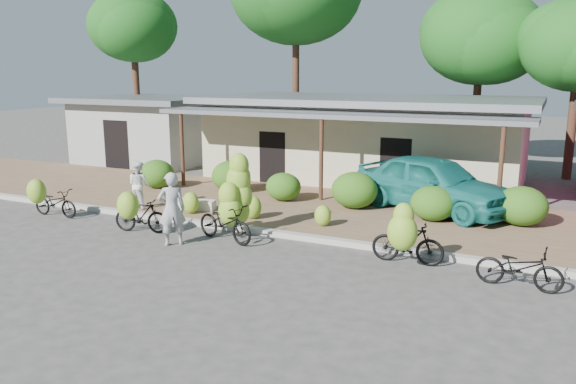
% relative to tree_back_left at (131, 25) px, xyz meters
% --- Properties ---
extents(ground, '(100.00, 100.00, 0.00)m').
position_rel_tree_back_left_xyz_m(ground, '(13.69, -13.11, -6.76)').
color(ground, '#423F3D').
rests_on(ground, ground).
extents(sidewalk, '(60.00, 6.00, 0.12)m').
position_rel_tree_back_left_xyz_m(sidewalk, '(13.69, -8.11, -6.70)').
color(sidewalk, '#876849').
rests_on(sidewalk, ground).
extents(curb, '(60.00, 0.25, 0.15)m').
position_rel_tree_back_left_xyz_m(curb, '(13.69, -11.11, -6.68)').
color(curb, '#A8A399').
rests_on(curb, ground).
extents(shop_main, '(13.00, 8.50, 3.35)m').
position_rel_tree_back_left_xyz_m(shop_main, '(13.69, -2.18, -5.03)').
color(shop_main, beige).
rests_on(shop_main, ground).
extents(shop_grey, '(7.00, 6.00, 3.15)m').
position_rel_tree_back_left_xyz_m(shop_grey, '(2.69, -2.12, -5.14)').
color(shop_grey, gray).
rests_on(shop_grey, ground).
extents(tree_back_left, '(4.78, 4.62, 8.54)m').
position_rel_tree_back_left_xyz_m(tree_back_left, '(0.00, 0.00, 0.00)').
color(tree_back_left, '#4E301F').
rests_on(tree_back_left, ground).
extents(tree_center_right, '(5.52, 5.43, 8.06)m').
position_rel_tree_back_left_xyz_m(tree_center_right, '(17.00, 3.50, -0.76)').
color(tree_center_right, '#4E301F').
rests_on(tree_center_right, ground).
extents(tree_near_right, '(4.68, 4.52, 7.17)m').
position_rel_tree_back_left_xyz_m(tree_near_right, '(21.00, 1.50, -1.32)').
color(tree_near_right, '#4E301F').
rests_on(tree_near_right, ground).
extents(hedge_0, '(1.34, 1.20, 1.04)m').
position_rel_tree_back_left_xyz_m(hedge_0, '(7.45, -7.77, -6.11)').
color(hedge_0, '#255714').
rests_on(hedge_0, sidewalk).
extents(hedge_1, '(1.43, 1.29, 1.12)m').
position_rel_tree_back_left_xyz_m(hedge_1, '(10.28, -7.16, -6.08)').
color(hedge_1, '#255714').
rests_on(hedge_1, sidewalk).
extents(hedge_2, '(1.20, 1.08, 0.93)m').
position_rel_tree_back_left_xyz_m(hedge_2, '(12.60, -7.64, -6.17)').
color(hedge_2, '#255714').
rests_on(hedge_2, sidewalk).
extents(hedge_3, '(1.47, 1.32, 1.15)m').
position_rel_tree_back_left_xyz_m(hedge_3, '(15.08, -7.62, -6.06)').
color(hedge_3, '#255714').
rests_on(hedge_3, sidewalk).
extents(hedge_4, '(1.29, 1.17, 1.01)m').
position_rel_tree_back_left_xyz_m(hedge_4, '(17.62, -8.10, -6.13)').
color(hedge_4, '#255714').
rests_on(hedge_4, sidewalk).
extents(hedge_5, '(1.42, 1.28, 1.11)m').
position_rel_tree_back_left_xyz_m(hedge_5, '(19.95, -7.56, -6.08)').
color(hedge_5, '#255714').
rests_on(hedge_5, sidewalk).
extents(bike_far_left, '(1.65, 1.20, 1.28)m').
position_rel_tree_back_left_xyz_m(bike_far_left, '(7.05, -12.27, -6.22)').
color(bike_far_left, black).
rests_on(bike_far_left, ground).
extents(bike_left, '(1.65, 1.27, 1.29)m').
position_rel_tree_back_left_xyz_m(bike_left, '(10.60, -12.54, -6.17)').
color(bike_left, black).
rests_on(bike_left, ground).
extents(bike_center, '(2.00, 1.39, 2.27)m').
position_rel_tree_back_left_xyz_m(bike_center, '(13.13, -11.85, -5.89)').
color(bike_center, black).
rests_on(bike_center, ground).
extents(bike_right, '(1.68, 1.20, 1.57)m').
position_rel_tree_back_left_xyz_m(bike_right, '(17.79, -11.99, -6.08)').
color(bike_right, black).
rests_on(bike_right, ground).
extents(bike_far_right, '(1.73, 0.71, 0.89)m').
position_rel_tree_back_left_xyz_m(bike_far_right, '(20.21, -12.29, -6.31)').
color(bike_far_right, black).
rests_on(bike_far_right, ground).
extents(loose_banana_a, '(0.53, 0.45, 0.66)m').
position_rel_tree_back_left_xyz_m(loose_banana_a, '(10.83, -10.43, -6.31)').
color(loose_banana_a, '#82B22C').
rests_on(loose_banana_a, sidewalk).
extents(loose_banana_b, '(0.55, 0.47, 0.69)m').
position_rel_tree_back_left_xyz_m(loose_banana_b, '(12.82, -10.16, -6.29)').
color(loose_banana_b, '#82B22C').
rests_on(loose_banana_b, sidewalk).
extents(loose_banana_c, '(0.47, 0.40, 0.59)m').
position_rel_tree_back_left_xyz_m(loose_banana_c, '(14.98, -10.02, -6.34)').
color(loose_banana_c, '#82B22C').
rests_on(loose_banana_c, sidewalk).
extents(sack_near, '(0.91, 0.55, 0.30)m').
position_rel_tree_back_left_xyz_m(sack_near, '(10.85, -9.90, -6.49)').
color(sack_near, silver).
rests_on(sack_near, sidewalk).
extents(sack_far, '(0.84, 0.68, 0.28)m').
position_rel_tree_back_left_xyz_m(sack_far, '(10.21, -10.08, -6.50)').
color(sack_far, silver).
rests_on(sack_far, sidewalk).
extents(vendor, '(0.81, 0.80, 1.89)m').
position_rel_tree_back_left_xyz_m(vendor, '(12.04, -12.94, -5.81)').
color(vendor, '#9A9A9A').
rests_on(vendor, ground).
extents(bystander, '(0.79, 0.65, 1.49)m').
position_rel_tree_back_left_xyz_m(bystander, '(8.95, -10.51, -5.89)').
color(bystander, white).
rests_on(bystander, sidewalk).
extents(teal_van, '(5.47, 3.87, 1.73)m').
position_rel_tree_back_left_xyz_m(teal_van, '(17.38, -6.91, -5.77)').
color(teal_van, '#186F69').
rests_on(teal_van, sidewalk).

